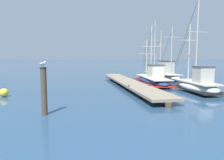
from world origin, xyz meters
TOP-DOWN VIEW (x-y plane):
  - floating_dock at (5.10, 16.11)m, footprint 2.38×16.88m
  - fishing_boat_0 at (10.91, 21.25)m, footprint 2.31×9.11m
  - fishing_boat_1 at (9.17, 11.77)m, footprint 2.00×6.06m
  - fishing_boat_2 at (7.79, 16.91)m, footprint 2.74×7.80m
  - mooring_piling at (-1.30, 7.82)m, footprint 0.30×0.30m
  - perched_seagull at (-1.31, 7.82)m, footprint 0.30×0.31m
  - mooring_buoy at (-4.36, 12.97)m, footprint 0.56×0.56m

SIDE VIEW (x-z plane):
  - mooring_buoy at x=-4.36m, z-range -0.04..0.59m
  - floating_dock at x=5.10m, z-range 0.10..0.63m
  - fishing_boat_2 at x=7.79m, z-range -2.29..3.34m
  - fishing_boat_1 at x=9.17m, z-range -3.04..4.24m
  - fishing_boat_0 at x=10.91m, z-range -2.98..4.20m
  - mooring_piling at x=-1.30m, z-range 0.04..2.20m
  - perched_seagull at x=-1.31m, z-range 2.18..2.45m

